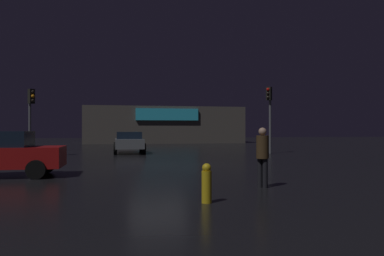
{
  "coord_description": "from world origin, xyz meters",
  "views": [
    {
      "loc": [
        -1.84,
        -16.83,
        1.58
      ],
      "look_at": [
        1.95,
        2.14,
        1.67
      ],
      "focal_mm": 36.04,
      "sensor_mm": 36.0,
      "label": 1
    }
  ],
  "objects": [
    {
      "name": "store_building",
      "position": [
        3.95,
        30.57,
        2.15
      ],
      "size": [
        18.66,
        8.32,
        4.29
      ],
      "color": "#4C4742",
      "rests_on": "ground"
    },
    {
      "name": "traffic_signal_opposite",
      "position": [
        -6.7,
        7.18,
        2.8
      ],
      "size": [
        0.42,
        0.42,
        3.97
      ],
      "color": "#595B60",
      "rests_on": "ground"
    },
    {
      "name": "car_far",
      "position": [
        -0.93,
        9.42,
        0.76
      ],
      "size": [
        2.03,
        4.11,
        1.44
      ],
      "color": "slate",
      "rests_on": "ground"
    },
    {
      "name": "ground_plane",
      "position": [
        0.0,
        0.0,
        0.0
      ],
      "size": [
        120.0,
        120.0,
        0.0
      ],
      "primitive_type": "plane",
      "color": "black"
    },
    {
      "name": "traffic_signal_cross_left",
      "position": [
        8.21,
        7.19,
        3.06
      ],
      "size": [
        0.43,
        0.41,
        4.42
      ],
      "color": "#595B60",
      "rests_on": "ground"
    },
    {
      "name": "pedestrian",
      "position": [
        2.11,
        -6.89,
        0.95
      ],
      "size": [
        0.48,
        0.48,
        1.64
      ],
      "color": "black",
      "rests_on": "ground"
    },
    {
      "name": "fire_hydrant",
      "position": [
        0.09,
        -8.75,
        0.42
      ],
      "size": [
        0.22,
        0.22,
        0.86
      ],
      "color": "gold",
      "rests_on": "ground"
    }
  ]
}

